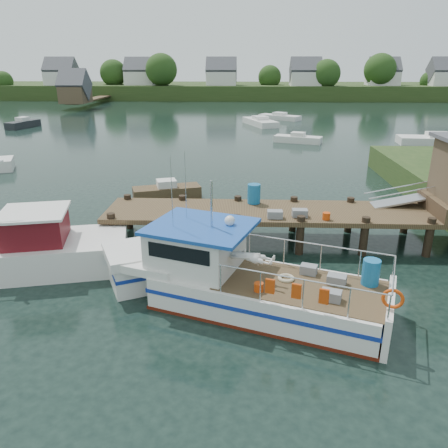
{
  "coord_description": "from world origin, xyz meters",
  "views": [
    {
      "loc": [
        -0.3,
        -17.41,
        7.18
      ],
      "look_at": [
        -1.0,
        -1.5,
        1.3
      ],
      "focal_mm": 35.0,
      "sensor_mm": 36.0,
      "label": 1
    }
  ],
  "objects_px": {
    "dock": "(410,192)",
    "moored_e": "(23,124)",
    "moored_b": "(298,139)",
    "moored_far": "(280,117)",
    "moored_d": "(260,122)",
    "lobster_boat": "(231,278)",
    "work_boat": "(10,252)",
    "moored_c": "(438,140)",
    "moored_rowboat": "(167,192)"
  },
  "relations": [
    {
      "from": "moored_rowboat",
      "to": "moored_b",
      "type": "bearing_deg",
      "value": 74.85
    },
    {
      "from": "moored_e",
      "to": "moored_far",
      "type": "bearing_deg",
      "value": 21.54
    },
    {
      "from": "moored_b",
      "to": "moored_c",
      "type": "distance_m",
      "value": 12.98
    },
    {
      "from": "moored_far",
      "to": "moored_b",
      "type": "height_order",
      "value": "moored_b"
    },
    {
      "from": "moored_rowboat",
      "to": "lobster_boat",
      "type": "bearing_deg",
      "value": -59.14
    },
    {
      "from": "dock",
      "to": "moored_b",
      "type": "height_order",
      "value": "dock"
    },
    {
      "from": "work_boat",
      "to": "moored_rowboat",
      "type": "distance_m",
      "value": 10.22
    },
    {
      "from": "dock",
      "to": "moored_far",
      "type": "xyz_separation_m",
      "value": [
        -1.96,
        43.11,
        -1.88
      ]
    },
    {
      "from": "moored_b",
      "to": "moored_c",
      "type": "bearing_deg",
      "value": -17.65
    },
    {
      "from": "moored_rowboat",
      "to": "moored_far",
      "type": "bearing_deg",
      "value": 87.69
    },
    {
      "from": "dock",
      "to": "moored_c",
      "type": "xyz_separation_m",
      "value": [
        11.39,
        24.46,
        -1.83
      ]
    },
    {
      "from": "moored_rowboat",
      "to": "moored_e",
      "type": "xyz_separation_m",
      "value": [
        -21.82,
        27.91,
        0.05
      ]
    },
    {
      "from": "lobster_boat",
      "to": "work_boat",
      "type": "distance_m",
      "value": 8.29
    },
    {
      "from": "dock",
      "to": "moored_rowboat",
      "type": "xyz_separation_m",
      "value": [
        -11.06,
        6.03,
        -1.84
      ]
    },
    {
      "from": "moored_b",
      "to": "moored_c",
      "type": "xyz_separation_m",
      "value": [
        12.98,
        -0.47,
        0.05
      ]
    },
    {
      "from": "moored_rowboat",
      "to": "moored_e",
      "type": "relative_size",
      "value": 0.84
    },
    {
      "from": "work_boat",
      "to": "moored_rowboat",
      "type": "bearing_deg",
      "value": 52.97
    },
    {
      "from": "work_boat",
      "to": "moored_rowboat",
      "type": "xyz_separation_m",
      "value": [
        4.12,
        9.35,
        -0.35
      ]
    },
    {
      "from": "moored_far",
      "to": "moored_c",
      "type": "relative_size",
      "value": 0.8
    },
    {
      "from": "moored_far",
      "to": "moored_d",
      "type": "bearing_deg",
      "value": -97.37
    },
    {
      "from": "moored_d",
      "to": "work_boat",
      "type": "bearing_deg",
      "value": -95.12
    },
    {
      "from": "dock",
      "to": "moored_far",
      "type": "bearing_deg",
      "value": 92.6
    },
    {
      "from": "dock",
      "to": "moored_b",
      "type": "bearing_deg",
      "value": 93.63
    },
    {
      "from": "dock",
      "to": "moored_e",
      "type": "bearing_deg",
      "value": 134.1
    },
    {
      "from": "dock",
      "to": "moored_far",
      "type": "distance_m",
      "value": 43.19
    },
    {
      "from": "lobster_boat",
      "to": "moored_d",
      "type": "relative_size",
      "value": 1.39
    },
    {
      "from": "work_boat",
      "to": "moored_far",
      "type": "height_order",
      "value": "work_boat"
    },
    {
      "from": "moored_rowboat",
      "to": "dock",
      "type": "bearing_deg",
      "value": -17.09
    },
    {
      "from": "dock",
      "to": "moored_far",
      "type": "height_order",
      "value": "dock"
    },
    {
      "from": "moored_far",
      "to": "moored_c",
      "type": "distance_m",
      "value": 22.94
    },
    {
      "from": "moored_d",
      "to": "moored_far",
      "type": "bearing_deg",
      "value": 73.44
    },
    {
      "from": "lobster_boat",
      "to": "work_boat",
      "type": "bearing_deg",
      "value": -173.44
    },
    {
      "from": "dock",
      "to": "moored_c",
      "type": "height_order",
      "value": "dock"
    },
    {
      "from": "moored_b",
      "to": "moored_far",
      "type": "bearing_deg",
      "value": 75.59
    },
    {
      "from": "work_boat",
      "to": "moored_b",
      "type": "distance_m",
      "value": 31.36
    },
    {
      "from": "moored_b",
      "to": "moored_e",
      "type": "bearing_deg",
      "value": 148.35
    },
    {
      "from": "moored_far",
      "to": "moored_rowboat",
      "type": "bearing_deg",
      "value": -85.34
    },
    {
      "from": "moored_c",
      "to": "moored_e",
      "type": "distance_m",
      "value": 45.28
    },
    {
      "from": "moored_d",
      "to": "moored_b",
      "type": "bearing_deg",
      "value": -66.28
    },
    {
      "from": "moored_b",
      "to": "moored_d",
      "type": "height_order",
      "value": "moored_d"
    },
    {
      "from": "work_boat",
      "to": "moored_b",
      "type": "height_order",
      "value": "work_boat"
    },
    {
      "from": "moored_far",
      "to": "moored_d",
      "type": "height_order",
      "value": "moored_d"
    },
    {
      "from": "moored_c",
      "to": "moored_rowboat",
      "type": "bearing_deg",
      "value": -125.92
    },
    {
      "from": "work_boat",
      "to": "moored_d",
      "type": "relative_size",
      "value": 1.31
    },
    {
      "from": "dock",
      "to": "lobster_boat",
      "type": "relative_size",
      "value": 1.74
    },
    {
      "from": "moored_b",
      "to": "work_boat",
      "type": "bearing_deg",
      "value": -131.31
    },
    {
      "from": "moored_e",
      "to": "work_boat",
      "type": "bearing_deg",
      "value": -59.57
    },
    {
      "from": "moored_c",
      "to": "moored_d",
      "type": "bearing_deg",
      "value": 156.25
    },
    {
      "from": "lobster_boat",
      "to": "moored_e",
      "type": "height_order",
      "value": "lobster_boat"
    },
    {
      "from": "lobster_boat",
      "to": "dock",
      "type": "bearing_deg",
      "value": 55.84
    }
  ]
}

